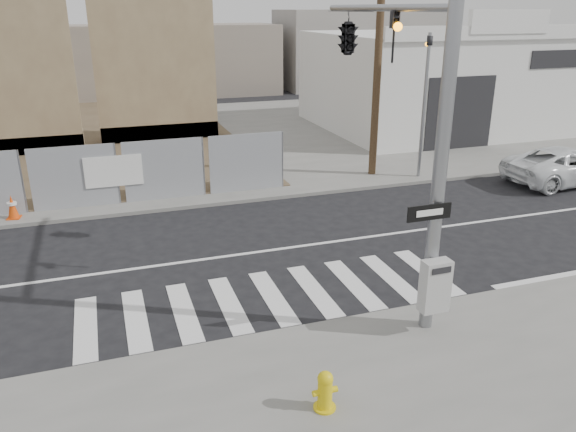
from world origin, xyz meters
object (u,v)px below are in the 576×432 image
object	(u,v)px
suv	(567,165)
fire_hydrant	(325,391)
signal_pole	(374,74)
traffic_cone_d	(200,182)
traffic_cone_c	(12,207)
auto_shop	(438,80)

from	to	relation	value
suv	fire_hydrant	bearing A→B (deg)	122.47
signal_pole	suv	bearing A→B (deg)	23.27
suv	traffic_cone_d	world-z (taller)	suv
traffic_cone_c	fire_hydrant	bearing A→B (deg)	-62.83
auto_shop	traffic_cone_d	xyz separation A→B (m)	(-14.19, -7.63, -2.07)
signal_pole	fire_hydrant	xyz separation A→B (m)	(-2.87, -4.43, -4.32)
auto_shop	fire_hydrant	distance (m)	24.26
traffic_cone_d	auto_shop	bearing A→B (deg)	28.28
traffic_cone_c	auto_shop	bearing A→B (deg)	22.74
signal_pole	traffic_cone_c	distance (m)	11.62
fire_hydrant	suv	world-z (taller)	suv
traffic_cone_d	signal_pole	bearing A→B (deg)	-70.01
traffic_cone_c	traffic_cone_d	xyz separation A→B (m)	(5.85, 0.77, -0.01)
traffic_cone_d	fire_hydrant	bearing A→B (deg)	-90.88
fire_hydrant	traffic_cone_d	xyz separation A→B (m)	(0.18, 11.81, 0.01)
suv	traffic_cone_c	bearing A→B (deg)	82.23
signal_pole	fire_hydrant	bearing A→B (deg)	-122.89
auto_shop	traffic_cone_c	bearing A→B (deg)	-157.26
fire_hydrant	traffic_cone_d	world-z (taller)	traffic_cone_d
suv	traffic_cone_d	distance (m)	13.44
signal_pole	auto_shop	world-z (taller)	signal_pole
signal_pole	traffic_cone_d	bearing A→B (deg)	109.99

